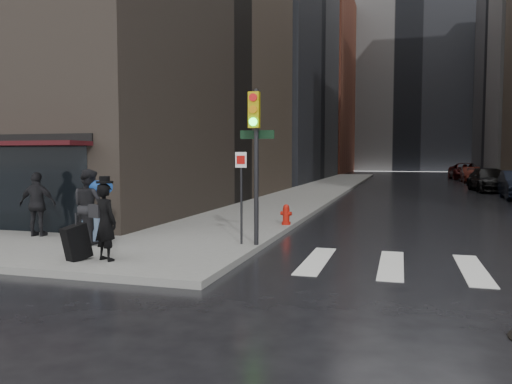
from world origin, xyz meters
TOP-DOWN VIEW (x-y plane):
  - ground at (0.00, 0.00)m, footprint 140.00×140.00m
  - sidewalk_left at (0.00, 27.00)m, footprint 4.00×50.00m
  - bldg_left_mid at (-13.00, 38.00)m, footprint 22.00×24.00m
  - bldg_left_far at (-13.00, 62.00)m, footprint 22.00×20.00m
  - bldg_distant at (6.00, 78.00)m, footprint 40.00×12.00m
  - man_overcoat at (-0.69, -0.95)m, footprint 1.16×0.79m
  - man_jeans at (-2.10, 0.78)m, footprint 1.26×1.12m
  - man_greycoat at (-4.11, 1.34)m, footprint 1.07×0.59m
  - traffic_light at (1.87, 1.65)m, footprint 0.94×0.44m
  - fire_hydrant at (1.80, 5.46)m, footprint 0.37×0.28m
  - parked_car_3 at (10.88, 25.95)m, footprint 2.52×5.40m
  - parked_car_4 at (11.33, 31.99)m, footprint 2.04×4.38m
  - parked_car_5 at (11.24, 38.03)m, footprint 1.54×4.23m
  - parked_car_6 at (11.51, 44.07)m, footprint 3.00×6.10m

SIDE VIEW (x-z plane):
  - ground at x=0.00m, z-range 0.00..0.00m
  - sidewalk_left at x=0.00m, z-range 0.00..0.15m
  - fire_hydrant at x=1.80m, z-range 0.12..0.76m
  - parked_car_5 at x=11.24m, z-range 0.00..1.38m
  - parked_car_4 at x=11.33m, z-range 0.00..1.45m
  - parked_car_3 at x=10.88m, z-range 0.00..1.53m
  - parked_car_6 at x=11.51m, z-range 0.00..1.67m
  - man_overcoat at x=-0.69m, z-range 0.00..1.78m
  - man_greycoat at x=-4.11m, z-range 0.15..1.88m
  - man_jeans at x=-2.10m, z-range 0.15..2.00m
  - traffic_light at x=1.87m, z-range 0.70..4.45m
  - bldg_left_far at x=-13.00m, z-range 0.00..26.00m
  - bldg_distant at x=6.00m, z-range 0.00..32.00m
  - bldg_left_mid at x=-13.00m, z-range 0.00..34.00m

